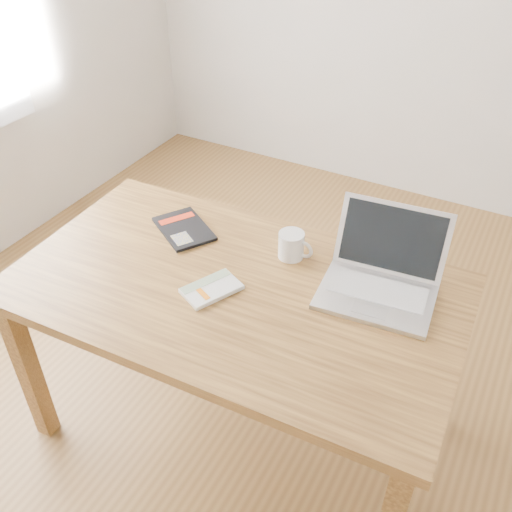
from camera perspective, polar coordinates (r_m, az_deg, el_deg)
The scene contains 6 objects.
room at distance 1.67m, azimuth 4.34°, elevation 15.14°, with size 4.04×4.04×2.70m.
desk at distance 1.97m, azimuth -2.12°, elevation -4.91°, with size 1.54×0.91×0.75m.
white_guidebook at distance 1.89m, azimuth -4.47°, elevation -3.30°, with size 0.18×0.22×0.02m.
black_guidebook at distance 2.18m, azimuth -7.22°, elevation 2.73°, with size 0.30×0.27×0.01m.
laptop at distance 1.91m, azimuth 12.43°, elevation -1.96°, with size 0.40×0.38×0.25m.
coffee_mug at distance 2.01m, azimuth 3.62°, elevation 1.11°, with size 0.13×0.09×0.10m.
Camera 1 is at (0.56, -1.42, 1.98)m, focal length 40.00 mm.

